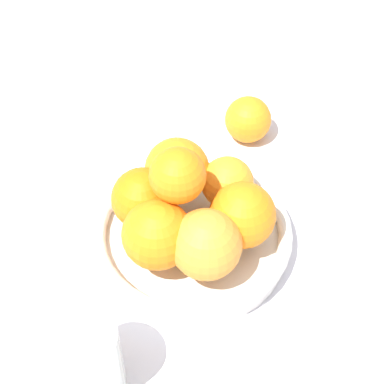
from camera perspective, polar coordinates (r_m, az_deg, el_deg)
name	(u,v)px	position (r m, az deg, el deg)	size (l,w,h in m)	color
ground_plane	(192,244)	(0.83, 0.00, -4.65)	(4.00, 4.00, 0.00)	silver
fruit_bowl	(192,235)	(0.81, 0.00, -3.87)	(0.25, 0.25, 0.04)	silver
orange_pile	(189,207)	(0.76, -0.28, -1.30)	(0.20, 0.19, 0.13)	orange
stray_orange	(248,119)	(0.94, 5.00, 6.44)	(0.07, 0.07, 0.07)	orange
drinking_glass	(84,362)	(0.69, -9.54, -14.71)	(0.08, 0.08, 0.11)	silver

